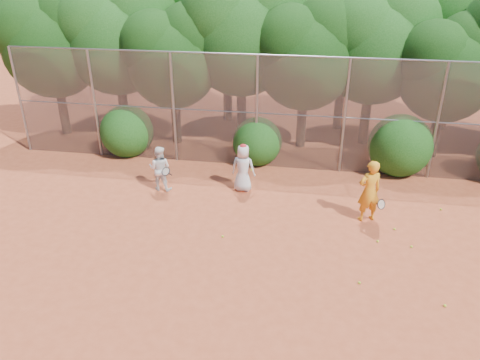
# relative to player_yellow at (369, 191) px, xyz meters

# --- Properties ---
(ground) EXTENTS (80.00, 80.00, 0.00)m
(ground) POSITION_rel_player_yellow_xyz_m (-2.69, -2.73, -0.94)
(ground) COLOR #A54325
(ground) RESTS_ON ground
(fence_back) EXTENTS (20.05, 0.09, 4.03)m
(fence_back) POSITION_rel_player_yellow_xyz_m (-2.81, 3.27, 1.12)
(fence_back) COLOR gray
(fence_back) RESTS_ON ground
(tree_0) EXTENTS (4.38, 3.81, 6.00)m
(tree_0) POSITION_rel_player_yellow_xyz_m (-12.14, 5.31, 2.99)
(tree_0) COLOR black
(tree_0) RESTS_ON ground
(tree_1) EXTENTS (4.64, 4.03, 6.35)m
(tree_1) POSITION_rel_player_yellow_xyz_m (-9.64, 5.81, 3.23)
(tree_1) COLOR black
(tree_1) RESTS_ON ground
(tree_2) EXTENTS (3.99, 3.47, 5.47)m
(tree_2) POSITION_rel_player_yellow_xyz_m (-7.14, 5.11, 2.65)
(tree_2) COLOR black
(tree_2) RESTS_ON ground
(tree_3) EXTENTS (4.89, 4.26, 6.70)m
(tree_3) POSITION_rel_player_yellow_xyz_m (-4.63, 6.11, 3.46)
(tree_3) COLOR black
(tree_3) RESTS_ON ground
(tree_4) EXTENTS (4.19, 3.64, 5.73)m
(tree_4) POSITION_rel_player_yellow_xyz_m (-2.14, 5.51, 2.82)
(tree_4) COLOR black
(tree_4) RESTS_ON ground
(tree_5) EXTENTS (4.51, 3.92, 6.17)m
(tree_5) POSITION_rel_player_yellow_xyz_m (0.36, 6.31, 3.11)
(tree_5) COLOR black
(tree_5) RESTS_ON ground
(tree_6) EXTENTS (3.86, 3.36, 5.29)m
(tree_6) POSITION_rel_player_yellow_xyz_m (2.85, 5.30, 2.53)
(tree_6) COLOR black
(tree_6) RESTS_ON ground
(tree_9) EXTENTS (4.83, 4.20, 6.62)m
(tree_9) POSITION_rel_player_yellow_xyz_m (-10.63, 8.11, 3.40)
(tree_9) COLOR black
(tree_9) RESTS_ON ground
(tree_10) EXTENTS (5.15, 4.48, 7.06)m
(tree_10) POSITION_rel_player_yellow_xyz_m (-5.63, 8.32, 3.69)
(tree_10) COLOR black
(tree_10) RESTS_ON ground
(tree_11) EXTENTS (4.64, 4.03, 6.35)m
(tree_11) POSITION_rel_player_yellow_xyz_m (-0.64, 7.91, 3.23)
(tree_11) COLOR black
(tree_11) RESTS_ON ground
(tree_12) EXTENTS (5.02, 4.37, 6.88)m
(tree_12) POSITION_rel_player_yellow_xyz_m (3.87, 8.51, 3.57)
(tree_12) COLOR black
(tree_12) RESTS_ON ground
(bush_0) EXTENTS (2.00, 2.00, 2.00)m
(bush_0) POSITION_rel_player_yellow_xyz_m (-8.69, 3.57, 0.06)
(bush_0) COLOR #144310
(bush_0) RESTS_ON ground
(bush_1) EXTENTS (1.80, 1.80, 1.80)m
(bush_1) POSITION_rel_player_yellow_xyz_m (-3.69, 3.57, -0.04)
(bush_1) COLOR #144310
(bush_1) RESTS_ON ground
(bush_2) EXTENTS (2.20, 2.20, 2.20)m
(bush_2) POSITION_rel_player_yellow_xyz_m (1.31, 3.57, 0.16)
(bush_2) COLOR #144310
(bush_2) RESTS_ON ground
(player_yellow) EXTENTS (0.91, 0.69, 1.88)m
(player_yellow) POSITION_rel_player_yellow_xyz_m (0.00, 0.00, 0.00)
(player_yellow) COLOR orange
(player_yellow) RESTS_ON ground
(player_teen) EXTENTS (0.83, 0.59, 1.61)m
(player_teen) POSITION_rel_player_yellow_xyz_m (-3.84, 1.26, -0.14)
(player_teen) COLOR silver
(player_teen) RESTS_ON ground
(player_white) EXTENTS (0.86, 0.76, 1.50)m
(player_white) POSITION_rel_player_yellow_xyz_m (-6.51, 0.88, -0.19)
(player_white) COLOR white
(player_white) RESTS_ON ground
(ball_0) EXTENTS (0.07, 0.07, 0.07)m
(ball_0) POSITION_rel_player_yellow_xyz_m (1.10, -1.28, -0.90)
(ball_0) COLOR #B1D126
(ball_0) RESTS_ON ground
(ball_1) EXTENTS (0.07, 0.07, 0.07)m
(ball_1) POSITION_rel_player_yellow_xyz_m (0.76, -0.46, -0.90)
(ball_1) COLOR #B1D126
(ball_1) RESTS_ON ground
(ball_2) EXTENTS (0.07, 0.07, 0.07)m
(ball_2) POSITION_rel_player_yellow_xyz_m (-0.36, -3.05, -0.90)
(ball_2) COLOR #B1D126
(ball_2) RESTS_ON ground
(ball_3) EXTENTS (0.07, 0.07, 0.07)m
(ball_3) POSITION_rel_player_yellow_xyz_m (0.24, -1.17, -0.90)
(ball_3) COLOR #B1D126
(ball_3) RESTS_ON ground
(ball_4) EXTENTS (0.07, 0.07, 0.07)m
(ball_4) POSITION_rel_player_yellow_xyz_m (-3.94, -1.63, -0.90)
(ball_4) COLOR #B1D126
(ball_4) RESTS_ON ground
(ball_5) EXTENTS (0.07, 0.07, 0.07)m
(ball_5) POSITION_rel_player_yellow_xyz_m (2.29, 0.93, -0.90)
(ball_5) COLOR #B1D126
(ball_5) RESTS_ON ground
(ball_6) EXTENTS (0.07, 0.07, 0.07)m
(ball_6) POSITION_rel_player_yellow_xyz_m (1.46, -3.54, -0.90)
(ball_6) COLOR #B1D126
(ball_6) RESTS_ON ground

